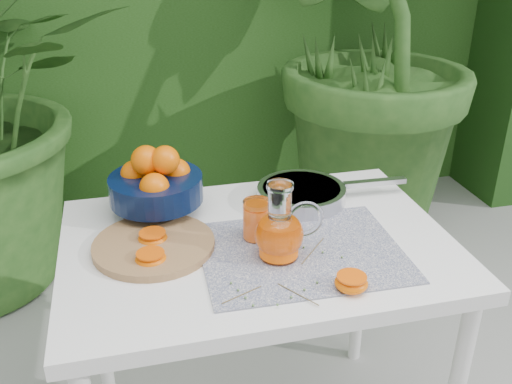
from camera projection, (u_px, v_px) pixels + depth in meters
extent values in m
imported|color=#244E1A|center=(358.00, 37.00, 2.61)|extent=(2.79, 2.79, 2.00)
cube|color=white|center=(258.00, 247.00, 1.49)|extent=(1.00, 0.70, 0.04)
cylinder|color=white|center=(98.00, 317.00, 1.82)|extent=(0.04, 0.04, 0.71)
cylinder|color=white|center=(361.00, 278.00, 2.01)|extent=(0.04, 0.04, 0.71)
cube|color=#0C1743|center=(301.00, 252.00, 1.42)|extent=(0.51, 0.40, 0.00)
cylinder|color=#966944|center=(154.00, 245.00, 1.44)|extent=(0.39, 0.39, 0.02)
cylinder|color=black|center=(158.00, 206.00, 1.60)|extent=(0.10, 0.10, 0.04)
cylinder|color=black|center=(156.00, 188.00, 1.58)|extent=(0.29, 0.29, 0.07)
sphere|color=#F16102|center=(135.00, 175.00, 1.58)|extent=(0.09, 0.09, 0.08)
sphere|color=#F16102|center=(176.00, 172.00, 1.60)|extent=(0.09, 0.09, 0.08)
sphere|color=#F16102|center=(154.00, 188.00, 1.51)|extent=(0.09, 0.09, 0.08)
sphere|color=#F16102|center=(156.00, 168.00, 1.62)|extent=(0.09, 0.09, 0.08)
sphere|color=#F16102|center=(146.00, 160.00, 1.54)|extent=(0.09, 0.09, 0.08)
sphere|color=#F16102|center=(165.00, 160.00, 1.53)|extent=(0.09, 0.09, 0.08)
cylinder|color=white|center=(279.00, 255.00, 1.40)|extent=(0.10, 0.10, 0.01)
ellipsoid|color=white|center=(279.00, 234.00, 1.37)|extent=(0.13, 0.13, 0.11)
cylinder|color=white|center=(280.00, 202.00, 1.34)|extent=(0.06, 0.06, 0.08)
cylinder|color=white|center=(280.00, 186.00, 1.32)|extent=(0.07, 0.07, 0.01)
torus|color=white|center=(305.00, 219.00, 1.37)|extent=(0.10, 0.02, 0.10)
cylinder|color=#DB4E04|center=(279.00, 239.00, 1.38)|extent=(0.10, 0.10, 0.08)
cylinder|color=white|center=(257.00, 220.00, 1.46)|extent=(0.09, 0.09, 0.11)
cylinder|color=orange|center=(257.00, 222.00, 1.46)|extent=(0.08, 0.08, 0.08)
cylinder|color=#E94B07|center=(257.00, 207.00, 1.44)|extent=(0.07, 0.07, 0.00)
cylinder|color=silver|center=(301.00, 194.00, 1.66)|extent=(0.27, 0.27, 0.05)
cylinder|color=silver|center=(301.00, 188.00, 1.66)|extent=(0.23, 0.23, 0.01)
cube|color=silver|center=(375.00, 182.00, 1.70)|extent=(0.19, 0.03, 0.02)
ellipsoid|color=#F16102|center=(151.00, 259.00, 1.36)|extent=(0.10, 0.10, 0.04)
cylinder|color=#E94B07|center=(150.00, 253.00, 1.36)|extent=(0.09, 0.09, 0.00)
ellipsoid|color=#F16102|center=(153.00, 239.00, 1.45)|extent=(0.10, 0.10, 0.04)
cylinder|color=#E94B07|center=(152.00, 233.00, 1.44)|extent=(0.09, 0.09, 0.00)
ellipsoid|color=#F16102|center=(351.00, 283.00, 1.28)|extent=(0.10, 0.10, 0.04)
cylinder|color=#E94B07|center=(352.00, 277.00, 1.27)|extent=(0.09, 0.09, 0.00)
cylinder|color=brown|center=(298.00, 294.00, 1.26)|extent=(0.07, 0.10, 0.00)
sphere|color=#53773E|center=(277.00, 305.00, 1.22)|extent=(0.01, 0.01, 0.01)
sphere|color=#53773E|center=(291.00, 297.00, 1.25)|extent=(0.01, 0.01, 0.01)
sphere|color=#53773E|center=(304.00, 290.00, 1.27)|extent=(0.01, 0.01, 0.01)
sphere|color=#53773E|center=(317.00, 282.00, 1.29)|extent=(0.01, 0.01, 0.01)
cylinder|color=brown|center=(313.00, 251.00, 1.42)|extent=(0.09, 0.10, 0.00)
sphere|color=#53773E|center=(285.00, 242.00, 1.45)|extent=(0.01, 0.01, 0.01)
sphere|color=#53773E|center=(304.00, 247.00, 1.43)|extent=(0.01, 0.01, 0.01)
sphere|color=#53773E|center=(323.00, 252.00, 1.41)|extent=(0.01, 0.01, 0.01)
sphere|color=#53773E|center=(342.00, 257.00, 1.39)|extent=(0.01, 0.01, 0.01)
cylinder|color=brown|center=(242.00, 295.00, 1.26)|extent=(0.10, 0.04, 0.00)
sphere|color=#53773E|center=(253.00, 305.00, 1.22)|extent=(0.01, 0.01, 0.01)
sphere|color=#53773E|center=(245.00, 298.00, 1.24)|extent=(0.01, 0.01, 0.01)
sphere|color=#53773E|center=(238.00, 290.00, 1.27)|extent=(0.01, 0.01, 0.01)
sphere|color=#53773E|center=(231.00, 283.00, 1.29)|extent=(0.01, 0.01, 0.01)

